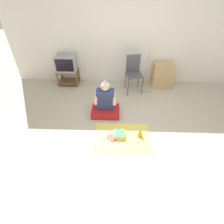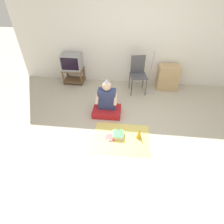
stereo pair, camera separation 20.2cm
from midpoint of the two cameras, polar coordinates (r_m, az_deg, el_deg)
The scene contains 13 objects.
ground_plane at distance 3.54m, azimuth 7.50°, elevation -7.33°, with size 16.00×16.00×0.00m, color #BCB29E.
wall_back at distance 4.84m, azimuth 9.01°, elevation 23.25°, with size 6.40×0.06×2.55m.
tv_stand at distance 5.21m, azimuth -11.29°, elevation 11.88°, with size 0.58×0.41×0.41m.
tv at distance 5.05m, azimuth -11.84°, elevation 15.74°, with size 0.53×0.40×0.43m.
folding_chair at distance 4.63m, azimuth 9.75°, elevation 12.76°, with size 0.48×0.46×0.94m.
cardboard_box_stack at distance 5.06m, azimuth 18.84°, elevation 10.66°, with size 0.54×0.40×0.65m.
dust_mop at distance 4.78m, azimuth 13.47°, elevation 10.14°, with size 0.28×0.48×1.14m.
person_seated at distance 3.85m, azimuth -0.18°, elevation 2.72°, with size 0.62×0.45×0.87m.
party_cloth at distance 3.45m, azimuth 4.70°, elevation -8.60°, with size 1.10×0.83×0.01m.
birthday_cake at distance 3.45m, azimuth 3.71°, elevation -7.44°, with size 0.22×0.22×0.14m.
party_hat_blue at distance 3.44m, azimuth 10.55°, elevation -7.00°, with size 0.11×0.11×0.20m.
paper_plate at distance 3.44m, azimuth 1.17°, elevation -8.36°, with size 0.21×0.21×0.01m.
plastic_spoon_near at distance 3.38m, azimuth 0.41°, elevation -9.45°, with size 0.05×0.14×0.01m.
Camera 2 is at (-0.09, -2.46, 2.53)m, focal length 28.00 mm.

